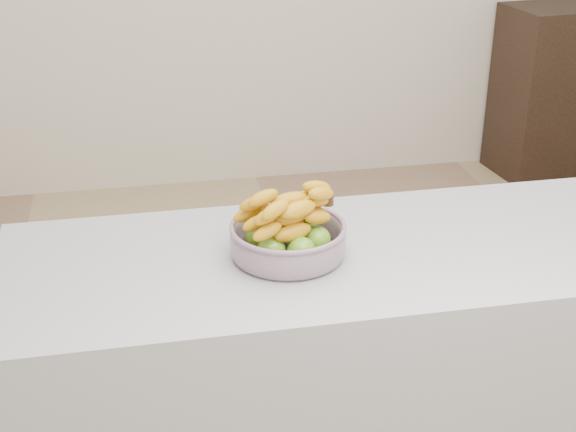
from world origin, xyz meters
name	(u,v)px	position (x,y,z in m)	size (l,w,h in m)	color
ground	(345,387)	(0.00, 0.00, 0.00)	(4.00, 4.00, 0.00)	#98835D
counter	(414,396)	(0.00, -0.64, 0.45)	(2.00, 0.60, 0.90)	#9B9BA3
cabinet	(549,92)	(1.65, 1.78, 0.48)	(0.53, 0.42, 0.95)	black
fruit_bowl	(288,235)	(-0.34, -0.64, 0.95)	(0.27, 0.27, 0.16)	#8F9FAB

